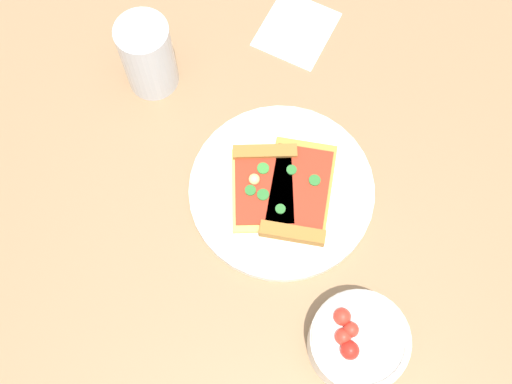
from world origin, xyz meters
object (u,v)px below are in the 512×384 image
object	(u,v)px
pizza_slice_far	(298,198)
paper_napkin	(296,29)
plate	(282,190)
soda_glass	(148,58)
salad_bowl	(358,342)
pizza_slice_near	(265,180)

from	to	relation	value
pizza_slice_far	paper_napkin	size ratio (longest dim) A/B	1.28
plate	soda_glass	size ratio (longest dim) A/B	2.06
salad_bowl	soda_glass	bearing A→B (deg)	44.39
soda_glass	paper_napkin	size ratio (longest dim) A/B	1.08
pizza_slice_far	soda_glass	bearing A→B (deg)	55.80
pizza_slice_far	paper_napkin	xyz separation A→B (m)	(0.30, 0.04, -0.02)
plate	pizza_slice_far	distance (m)	0.03
plate	pizza_slice_near	distance (m)	0.03
pizza_slice_near	pizza_slice_far	size ratio (longest dim) A/B	0.91
plate	pizza_slice_near	xyz separation A→B (m)	(0.01, 0.03, 0.01)
pizza_slice_near	soda_glass	xyz separation A→B (m)	(0.15, 0.20, 0.04)
plate	pizza_slice_far	world-z (taller)	pizza_slice_far
plate	salad_bowl	bearing A→B (deg)	-147.76
pizza_slice_far	plate	bearing A→B (deg)	63.00
plate	soda_glass	distance (m)	0.28
soda_glass	plate	bearing A→B (deg)	-124.95
soda_glass	pizza_slice_far	bearing A→B (deg)	-124.20
pizza_slice_near	plate	bearing A→B (deg)	-104.92
soda_glass	paper_napkin	bearing A→B (deg)	-59.24
pizza_slice_far	soda_glass	size ratio (longest dim) A/B	1.19
pizza_slice_far	soda_glass	distance (m)	0.31
pizza_slice_near	pizza_slice_far	distance (m)	0.05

